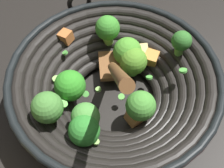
% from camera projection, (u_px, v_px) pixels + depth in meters
% --- Properties ---
extents(ground_plane, '(4.00, 4.00, 0.00)m').
position_uv_depth(ground_plane, '(114.00, 101.00, 0.58)').
color(ground_plane, black).
extents(wok, '(0.39, 0.41, 0.26)m').
position_uv_depth(wok, '(114.00, 83.00, 0.53)').
color(wok, black).
rests_on(wok, ground).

